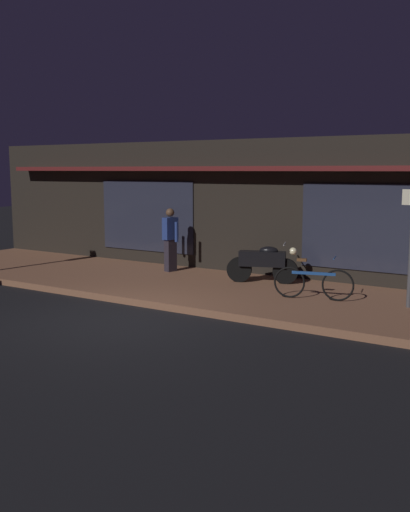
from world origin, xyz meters
TOP-DOWN VIEW (x-y plane):
  - ground_plane at (0.00, 0.00)m, footprint 60.00×60.00m
  - sidewalk_slab at (0.00, 3.00)m, footprint 18.00×4.00m
  - storefront_building at (0.00, 6.39)m, footprint 18.00×3.30m
  - motorcycle at (1.03, 4.02)m, footprint 1.64×0.78m
  - bicycle_parked at (2.70, 2.95)m, footprint 1.62×0.51m
  - person_photographer at (-1.78, 4.15)m, footprint 0.61×0.43m

SIDE VIEW (x-z plane):
  - ground_plane at x=0.00m, z-range 0.00..0.00m
  - sidewalk_slab at x=0.00m, z-range 0.00..0.15m
  - bicycle_parked at x=2.70m, z-range 0.05..0.96m
  - motorcycle at x=1.03m, z-range 0.16..1.13m
  - person_photographer at x=-1.78m, z-range 0.19..1.86m
  - storefront_building at x=0.00m, z-range 0.00..3.60m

